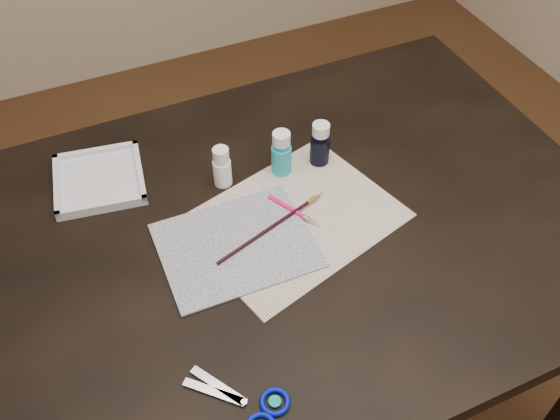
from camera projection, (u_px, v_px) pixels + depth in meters
name	position (u px, v px, depth m)	size (l,w,h in m)	color
ground	(280.00, 406.00, 1.75)	(3.50, 3.50, 0.02)	#422614
table	(280.00, 332.00, 1.47)	(1.30, 0.90, 0.75)	black
paper	(294.00, 219.00, 1.20)	(0.38, 0.29, 0.00)	white
canvas	(236.00, 245.00, 1.16)	(0.28, 0.22, 0.00)	#111936
paint_bottle_white	(222.00, 166.00, 1.24)	(0.04, 0.04, 0.09)	white
paint_bottle_cyan	(281.00, 153.00, 1.26)	(0.04, 0.04, 0.10)	#20A3B6
paint_bottle_navy	(320.00, 144.00, 1.28)	(0.04, 0.04, 0.10)	black
paintbrush	(273.00, 226.00, 1.18)	(0.27, 0.01, 0.01)	black
craft_knife	(295.00, 212.00, 1.21)	(0.13, 0.01, 0.01)	#EB1069
scissors	(233.00, 402.00, 0.95)	(0.18, 0.09, 0.01)	silver
palette_tray	(99.00, 179.00, 1.26)	(0.18, 0.18, 0.02)	silver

